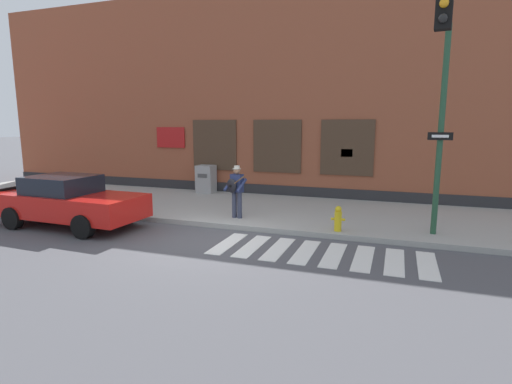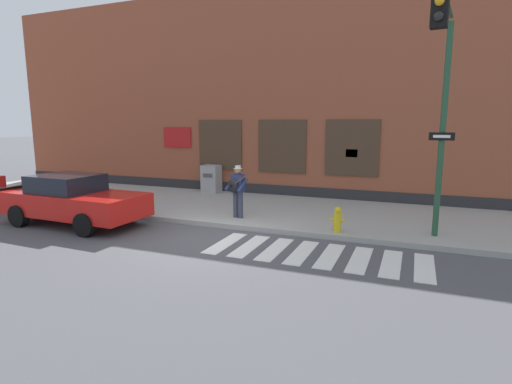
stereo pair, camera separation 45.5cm
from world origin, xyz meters
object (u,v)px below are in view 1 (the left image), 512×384
object	(u,v)px
traffic_light	(442,84)
utility_box	(206,179)
fire_hydrant	(338,219)
busker	(236,188)
red_car	(68,201)

from	to	relation	value
traffic_light	utility_box	size ratio (longest dim) A/B	4.77
traffic_light	utility_box	xyz separation A→B (m)	(-8.55, 4.93, -3.23)
traffic_light	fire_hydrant	distance (m)	4.20
busker	traffic_light	xyz separation A→B (m)	(5.54, -1.01, 2.88)
red_car	fire_hydrant	world-z (taller)	red_car
red_car	utility_box	world-z (taller)	red_car
utility_box	fire_hydrant	distance (m)	7.65
red_car	busker	bearing A→B (deg)	24.61
busker	utility_box	bearing A→B (deg)	127.50
busker	fire_hydrant	bearing A→B (deg)	-8.76
red_car	utility_box	distance (m)	6.22
red_car	traffic_light	size ratio (longest dim) A/B	0.84
fire_hydrant	red_car	bearing A→B (deg)	-168.41
busker	traffic_light	bearing A→B (deg)	-10.31
red_car	traffic_light	distance (m)	10.67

